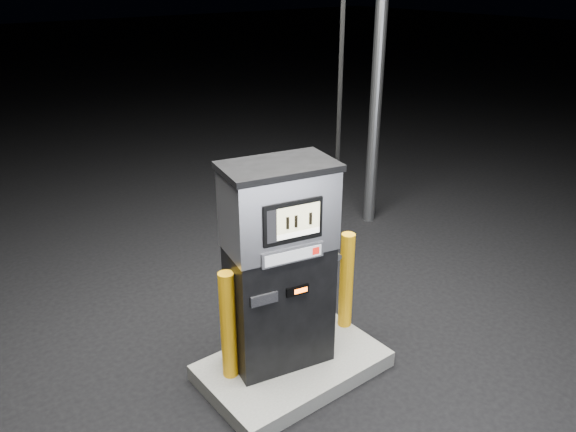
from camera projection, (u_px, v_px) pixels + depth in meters
ground at (293, 372)px, 5.10m from camera, size 80.00×80.00×0.00m
pump_island at (293, 366)px, 5.07m from camera, size 1.60×1.00×0.15m
fuel_dispenser at (280, 265)px, 4.70m from camera, size 1.06×0.72×3.81m
bollard_left at (228, 326)px, 4.66m from camera, size 0.13×0.13×1.00m
bollard_right at (346, 281)px, 5.35m from camera, size 0.13×0.13×0.98m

